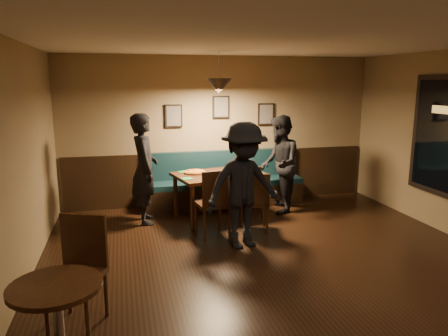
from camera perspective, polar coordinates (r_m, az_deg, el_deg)
name	(u,v)px	position (r m, az deg, el deg)	size (l,w,h in m)	color
floor	(288,280)	(5.25, 8.71, -14.77)	(7.00, 7.00, 0.00)	black
ceiling	(297,36)	(4.73, 9.79, 17.24)	(7.00, 7.00, 0.00)	silver
wall_back	(221,131)	(8.10, -0.46, 5.10)	(6.00, 6.00, 0.00)	#8C704F
wall_left	(1,180)	(4.57, -27.97, -1.42)	(7.00, 7.00, 0.00)	#8C704F
wainscot	(221,177)	(8.22, -0.40, -1.17)	(5.88, 0.06, 1.00)	black
booth_bench	(224,180)	(7.97, 0.05, -1.59)	(3.00, 0.60, 1.00)	#0F232D
picture_left	(174,116)	(7.88, -6.84, 7.02)	(0.32, 0.04, 0.42)	black
picture_center	(221,107)	(8.03, -0.42, 8.26)	(0.32, 0.04, 0.42)	black
picture_right	(266,114)	(8.30, 5.69, 7.28)	(0.32, 0.04, 0.42)	black
pendant_lamp	(219,86)	(7.01, -0.69, 11.04)	(0.44, 0.44, 0.25)	black
dining_table	(219,196)	(7.27, -0.66, -3.76)	(1.47, 0.94, 0.79)	#33140E
chair_near_left	(212,202)	(6.41, -1.59, -4.63)	(0.47, 0.47, 1.05)	black
chair_near_right	(255,201)	(6.65, 4.16, -4.50)	(0.42, 0.42, 0.96)	black
diner_left	(144,169)	(7.05, -10.72, -0.11)	(0.67, 0.44, 1.83)	black
diner_right	(279,164)	(7.57, 7.51, 0.50)	(0.85, 0.66, 1.75)	black
diner_front	(244,186)	(5.89, 2.68, -2.42)	(1.15, 0.66, 1.79)	black
pizza_a	(195,172)	(7.21, -3.99, -0.53)	(0.37, 0.37, 0.04)	orange
pizza_b	(219,174)	(7.02, -0.67, -0.83)	(0.37, 0.37, 0.04)	orange
pizza_c	(240,169)	(7.41, 2.15, -0.17)	(0.35, 0.35, 0.04)	orange
soda_glass	(259,171)	(7.07, 4.79, -0.37)	(0.07, 0.07, 0.14)	black
tabasco_bottle	(250,169)	(7.22, 3.54, -0.18)	(0.03, 0.03, 0.12)	maroon
napkin_a	(183,172)	(7.32, -5.58, -0.51)	(0.15, 0.15, 0.01)	#1C6B1C
napkin_b	(187,179)	(6.80, -5.00, -1.44)	(0.17, 0.17, 0.01)	#217C37
cutlery_set	(227,178)	(6.81, 0.35, -1.38)	(0.02, 0.20, 0.00)	silver
cafe_table	(59,328)	(3.85, -21.44, -19.54)	(0.73, 0.73, 0.77)	black
cafe_chair_far	(75,274)	(4.35, -19.51, -13.43)	(0.47, 0.47, 1.06)	#33170E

